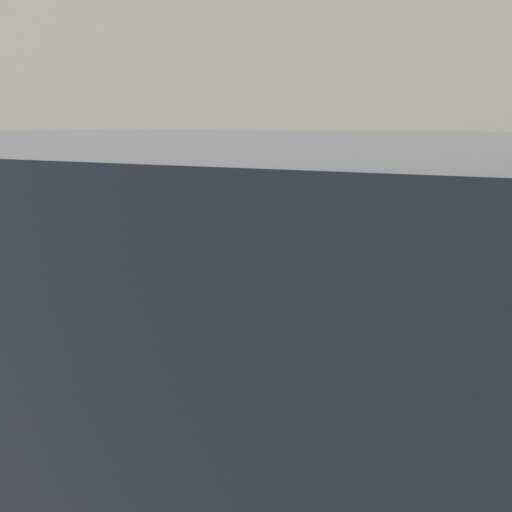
{
  "coord_description": "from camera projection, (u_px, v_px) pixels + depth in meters",
  "views": [
    {
      "loc": [
        1.0,
        -1.76,
        1.53
      ],
      "look_at": [
        -0.5,
        1.08,
        0.93
      ],
      "focal_mm": 50.0,
      "sensor_mm": 36.0,
      "label": 1
    }
  ],
  "objects": [
    {
      "name": "parking_meter",
      "position": [
        256.0,
        224.0,
        3.24
      ],
      "size": [
        0.2,
        0.14,
        1.39
      ],
      "color": "#2D2D30",
      "rests_on": "sidewalk"
    },
    {
      "name": "sidewalk",
      "position": [
        420.0,
        379.0,
        4.18
      ],
      "size": [
        24.0,
        2.8,
        0.1
      ],
      "color": "#9E9B96",
      "rests_on": "ground_plane"
    },
    {
      "name": "building_facade",
      "position": [
        511.0,
        27.0,
        5.97
      ],
      "size": [
        24.0,
        0.3,
        4.63
      ],
      "color": "beige",
      "rests_on": "ground_plane"
    }
  ]
}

